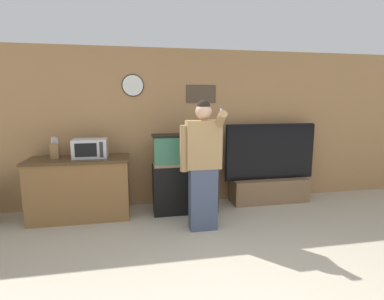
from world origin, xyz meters
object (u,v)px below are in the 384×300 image
counter_island (80,188)px  aquarium_on_stand (185,173)px  person_standing (203,164)px  knife_block (55,150)px  tv_on_stand (269,179)px  microwave (90,148)px

counter_island → aquarium_on_stand: aquarium_on_stand is taller
counter_island → person_standing: (1.71, -0.75, 0.46)m
knife_block → tv_on_stand: (3.45, 0.08, -0.64)m
counter_island → tv_on_stand: tv_on_stand is taller
person_standing → aquarium_on_stand: bearing=100.0°
aquarium_on_stand → tv_on_stand: 1.56m
counter_island → person_standing: bearing=-23.7°
counter_island → microwave: 0.62m
person_standing → knife_block: bearing=158.4°
counter_island → microwave: (0.17, 0.03, 0.60)m
microwave → tv_on_stand: 3.02m
aquarium_on_stand → tv_on_stand: tv_on_stand is taller
knife_block → aquarium_on_stand: bearing=-3.2°
knife_block → microwave: bearing=-3.1°
knife_block → aquarium_on_stand: 1.96m
knife_block → tv_on_stand: size_ratio=0.20×
counter_island → person_standing: person_standing is taller
aquarium_on_stand → knife_block: bearing=176.8°
microwave → person_standing: bearing=-26.8°
microwave → aquarium_on_stand: 1.49m
knife_block → tv_on_stand: tv_on_stand is taller
microwave → tv_on_stand: tv_on_stand is taller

